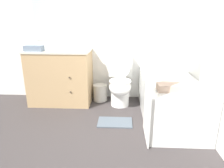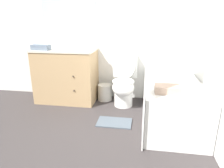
{
  "view_description": "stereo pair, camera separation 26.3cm",
  "coord_description": "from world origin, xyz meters",
  "px_view_note": "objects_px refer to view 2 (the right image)",
  "views": [
    {
      "loc": [
        0.24,
        -1.76,
        1.34
      ],
      "look_at": [
        0.11,
        0.75,
        0.53
      ],
      "focal_mm": 32.0,
      "sensor_mm": 36.0,
      "label": 1
    },
    {
      "loc": [
        0.5,
        -1.73,
        1.34
      ],
      "look_at": [
        0.11,
        0.75,
        0.53
      ],
      "focal_mm": 32.0,
      "sensor_mm": 36.0,
      "label": 2
    }
  ],
  "objects_px": {
    "sink_faucet": "(69,45)",
    "soap_dispenser": "(90,46)",
    "tissue_box": "(86,46)",
    "bath_towel_folded": "(167,89)",
    "bathtub": "(171,100)",
    "bath_mat": "(114,122)",
    "vanity_cabinet": "(67,75)",
    "wastebasket": "(105,92)",
    "toilet": "(124,82)",
    "hand_towel_folded": "(41,47)"
  },
  "relations": [
    {
      "from": "sink_faucet",
      "to": "toilet",
      "type": "bearing_deg",
      "value": -13.81
    },
    {
      "from": "tissue_box",
      "to": "bath_towel_folded",
      "type": "bearing_deg",
      "value": -41.76
    },
    {
      "from": "tissue_box",
      "to": "bath_towel_folded",
      "type": "relative_size",
      "value": 0.46
    },
    {
      "from": "tissue_box",
      "to": "soap_dispenser",
      "type": "bearing_deg",
      "value": -51.65
    },
    {
      "from": "wastebasket",
      "to": "bathtub",
      "type": "bearing_deg",
      "value": -28.94
    },
    {
      "from": "tissue_box",
      "to": "bath_mat",
      "type": "distance_m",
      "value": 1.39
    },
    {
      "from": "soap_dispenser",
      "to": "toilet",
      "type": "bearing_deg",
      "value": -4.25
    },
    {
      "from": "bathtub",
      "to": "hand_towel_folded",
      "type": "bearing_deg",
      "value": 171.27
    },
    {
      "from": "tissue_box",
      "to": "sink_faucet",
      "type": "bearing_deg",
      "value": 169.43
    },
    {
      "from": "bathtub",
      "to": "tissue_box",
      "type": "relative_size",
      "value": 12.29
    },
    {
      "from": "wastebasket",
      "to": "vanity_cabinet",
      "type": "bearing_deg",
      "value": -171.51
    },
    {
      "from": "toilet",
      "to": "bathtub",
      "type": "relative_size",
      "value": 0.56
    },
    {
      "from": "toilet",
      "to": "bath_mat",
      "type": "distance_m",
      "value": 0.76
    },
    {
      "from": "vanity_cabinet",
      "to": "sink_faucet",
      "type": "height_order",
      "value": "sink_faucet"
    },
    {
      "from": "vanity_cabinet",
      "to": "wastebasket",
      "type": "bearing_deg",
      "value": 8.49
    },
    {
      "from": "tissue_box",
      "to": "bathtub",
      "type": "bearing_deg",
      "value": -24.61
    },
    {
      "from": "vanity_cabinet",
      "to": "sink_faucet",
      "type": "relative_size",
      "value": 7.08
    },
    {
      "from": "hand_towel_folded",
      "to": "bathtub",
      "type": "bearing_deg",
      "value": -8.73
    },
    {
      "from": "wastebasket",
      "to": "bath_towel_folded",
      "type": "distance_m",
      "value": 1.47
    },
    {
      "from": "toilet",
      "to": "bath_towel_folded",
      "type": "xyz_separation_m",
      "value": [
        0.57,
        -0.92,
        0.23
      ]
    },
    {
      "from": "sink_faucet",
      "to": "tissue_box",
      "type": "height_order",
      "value": "sink_faucet"
    },
    {
      "from": "wastebasket",
      "to": "bath_mat",
      "type": "xyz_separation_m",
      "value": [
        0.29,
        -0.8,
        -0.13
      ]
    },
    {
      "from": "wastebasket",
      "to": "bath_mat",
      "type": "height_order",
      "value": "wastebasket"
    },
    {
      "from": "wastebasket",
      "to": "bath_mat",
      "type": "distance_m",
      "value": 0.86
    },
    {
      "from": "bath_towel_folded",
      "to": "bathtub",
      "type": "bearing_deg",
      "value": 75.48
    },
    {
      "from": "soap_dispenser",
      "to": "hand_towel_folded",
      "type": "distance_m",
      "value": 0.78
    },
    {
      "from": "bathtub",
      "to": "toilet",
      "type": "bearing_deg",
      "value": 147.64
    },
    {
      "from": "sink_faucet",
      "to": "bath_mat",
      "type": "xyz_separation_m",
      "value": [
        0.93,
        -0.91,
        -0.92
      ]
    },
    {
      "from": "sink_faucet",
      "to": "bath_mat",
      "type": "distance_m",
      "value": 1.59
    },
    {
      "from": "toilet",
      "to": "soap_dispenser",
      "type": "xyz_separation_m",
      "value": [
        -0.55,
        0.04,
        0.57
      ]
    },
    {
      "from": "bath_mat",
      "to": "hand_towel_folded",
      "type": "bearing_deg",
      "value": 156.87
    },
    {
      "from": "wastebasket",
      "to": "soap_dispenser",
      "type": "relative_size",
      "value": 2.03
    },
    {
      "from": "vanity_cabinet",
      "to": "tissue_box",
      "type": "xyz_separation_m",
      "value": [
        0.32,
        0.14,
        0.48
      ]
    },
    {
      "from": "vanity_cabinet",
      "to": "tissue_box",
      "type": "distance_m",
      "value": 0.59
    },
    {
      "from": "sink_faucet",
      "to": "bath_towel_folded",
      "type": "distance_m",
      "value": 1.96
    },
    {
      "from": "toilet",
      "to": "tissue_box",
      "type": "xyz_separation_m",
      "value": [
        -0.66,
        0.18,
        0.55
      ]
    },
    {
      "from": "soap_dispenser",
      "to": "vanity_cabinet",
      "type": "bearing_deg",
      "value": -179.71
    },
    {
      "from": "vanity_cabinet",
      "to": "toilet",
      "type": "relative_size",
      "value": 1.19
    },
    {
      "from": "bathtub",
      "to": "hand_towel_folded",
      "type": "distance_m",
      "value": 2.12
    },
    {
      "from": "bath_towel_folded",
      "to": "bath_mat",
      "type": "height_order",
      "value": "bath_towel_folded"
    },
    {
      "from": "vanity_cabinet",
      "to": "bath_mat",
      "type": "relative_size",
      "value": 2.15
    },
    {
      "from": "sink_faucet",
      "to": "soap_dispenser",
      "type": "bearing_deg",
      "value": -24.9
    },
    {
      "from": "bath_mat",
      "to": "tissue_box",
      "type": "bearing_deg",
      "value": 125.53
    },
    {
      "from": "bathtub",
      "to": "tissue_box",
      "type": "xyz_separation_m",
      "value": [
        -1.35,
        0.62,
        0.64
      ]
    },
    {
      "from": "toilet",
      "to": "bath_towel_folded",
      "type": "height_order",
      "value": "toilet"
    },
    {
      "from": "bathtub",
      "to": "wastebasket",
      "type": "xyz_separation_m",
      "value": [
        -1.04,
        0.57,
        -0.15
      ]
    },
    {
      "from": "vanity_cabinet",
      "to": "soap_dispenser",
      "type": "relative_size",
      "value": 7.21
    },
    {
      "from": "toilet",
      "to": "tissue_box",
      "type": "distance_m",
      "value": 0.88
    },
    {
      "from": "sink_faucet",
      "to": "hand_towel_folded",
      "type": "distance_m",
      "value": 0.49
    },
    {
      "from": "tissue_box",
      "to": "soap_dispenser",
      "type": "distance_m",
      "value": 0.18
    }
  ]
}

